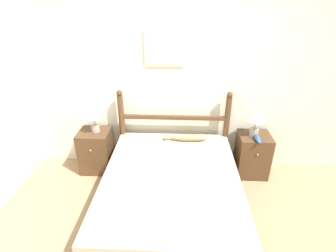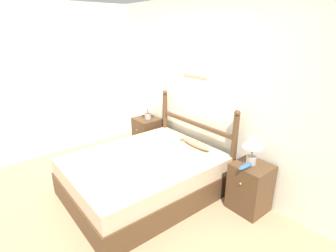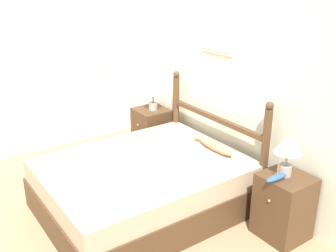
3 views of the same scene
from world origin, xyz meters
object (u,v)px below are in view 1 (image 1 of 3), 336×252
Objects in this scene: nightstand_left at (96,151)px; nightstand_right at (252,155)px; table_lamp_left at (94,113)px; fish_pillow at (187,138)px; model_boat at (257,138)px; table_lamp_right at (256,117)px; bed at (171,194)px.

nightstand_right is (2.20, 0.00, 0.00)m from nightstand_left.
table_lamp_left is 1.29m from fish_pillow.
model_boat reaches higher than fish_pillow.
model_boat is (-0.01, -0.13, 0.33)m from nightstand_right.
model_boat is (0.02, -0.13, -0.24)m from table_lamp_right.
nightstand_right is 2.37× the size of model_boat.
table_lamp_left is 0.68× the size of fish_pillow.
table_lamp_left is (-1.07, 0.82, 0.62)m from bed.
bed is at bearing -147.95° from model_boat.
bed is 1.37m from nightstand_left.
table_lamp_left is at bearing 13.99° from nightstand_left.
model_boat is at bearing -3.59° from table_lamp_left.
bed is 0.85m from fish_pillow.
model_boat is 0.46× the size of fish_pillow.
nightstand_right is at bearing 2.81° from fish_pillow.
model_boat is (1.09, 0.68, 0.38)m from bed.
model_boat is at bearing -94.55° from nightstand_right.
fish_pillow is at bearing 174.83° from model_boat.
table_lamp_right is 1.47× the size of model_boat.
table_lamp_right is at bearing -0.03° from nightstand_left.
nightstand_left is at bearing 143.65° from bed.
table_lamp_right is 0.68× the size of fish_pillow.
table_lamp_left reaches higher than bed.
model_boat is at bearing -5.17° from fish_pillow.
table_lamp_left is at bearing 179.79° from nightstand_right.
nightstand_right is 2.25m from table_lamp_left.
fish_pillow is at bearing -2.01° from nightstand_left.
model_boat is at bearing 32.05° from bed.
nightstand_left is at bearing 177.99° from fish_pillow.
nightstand_left is 1.31m from fish_pillow.
model_boat is (2.19, -0.13, 0.33)m from nightstand_left.
nightstand_right is at bearing 2.35° from table_lamp_right.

